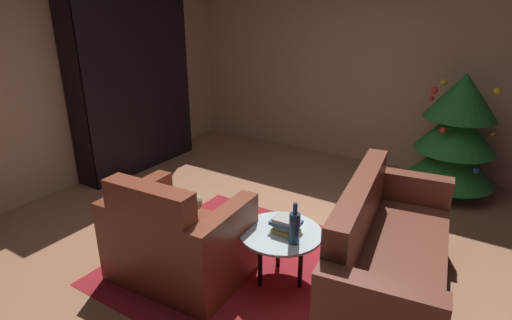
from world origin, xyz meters
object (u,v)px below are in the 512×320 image
object	(u,v)px
bookshelf_unit	(140,81)
coffee_table	(281,237)
armchair_red	(177,241)
bottle_on_table	(295,227)
couch_red	(387,258)
book_stack_on_table	(286,225)
decorated_tree	(456,134)

from	to	relation	value
bookshelf_unit	coffee_table	bearing A→B (deg)	-24.12
armchair_red	bottle_on_table	bearing A→B (deg)	19.81
couch_red	book_stack_on_table	xyz separation A→B (m)	(-0.70, -0.27, 0.20)
book_stack_on_table	armchair_red	bearing A→B (deg)	-151.32
bookshelf_unit	coffee_table	world-z (taller)	bookshelf_unit
couch_red	coffee_table	xyz separation A→B (m)	(-0.74, -0.28, 0.09)
decorated_tree	couch_red	bearing A→B (deg)	-92.59
armchair_red	bookshelf_unit	bearing A→B (deg)	141.57
book_stack_on_table	decorated_tree	world-z (taller)	decorated_tree
armchair_red	book_stack_on_table	bearing A→B (deg)	28.68
couch_red	decorated_tree	distance (m)	2.16
decorated_tree	coffee_table	bearing A→B (deg)	-109.07
bookshelf_unit	bottle_on_table	distance (m)	3.24
bookshelf_unit	bottle_on_table	bearing A→B (deg)	-24.31
bookshelf_unit	couch_red	size ratio (longest dim) A/B	1.22
coffee_table	couch_red	bearing A→B (deg)	21.15
bookshelf_unit	decorated_tree	world-z (taller)	bookshelf_unit
armchair_red	couch_red	world-z (taller)	armchair_red
coffee_table	decorated_tree	bearing A→B (deg)	70.93
bottle_on_table	decorated_tree	world-z (taller)	decorated_tree
couch_red	bottle_on_table	bearing A→B (deg)	-147.74
coffee_table	decorated_tree	size ratio (longest dim) A/B	0.46
couch_red	coffee_table	world-z (taller)	couch_red
armchair_red	book_stack_on_table	distance (m)	0.86
couch_red	decorated_tree	bearing A→B (deg)	87.41
bookshelf_unit	decorated_tree	bearing A→B (deg)	18.12
decorated_tree	book_stack_on_table	bearing A→B (deg)	-108.41
coffee_table	book_stack_on_table	xyz separation A→B (m)	(0.04, 0.01, 0.11)
bottle_on_table	decorated_tree	xyz separation A→B (m)	(0.68, 2.49, 0.15)
coffee_table	book_stack_on_table	world-z (taller)	book_stack_on_table
bookshelf_unit	coffee_table	distance (m)	3.10
book_stack_on_table	bottle_on_table	size ratio (longest dim) A/B	0.71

